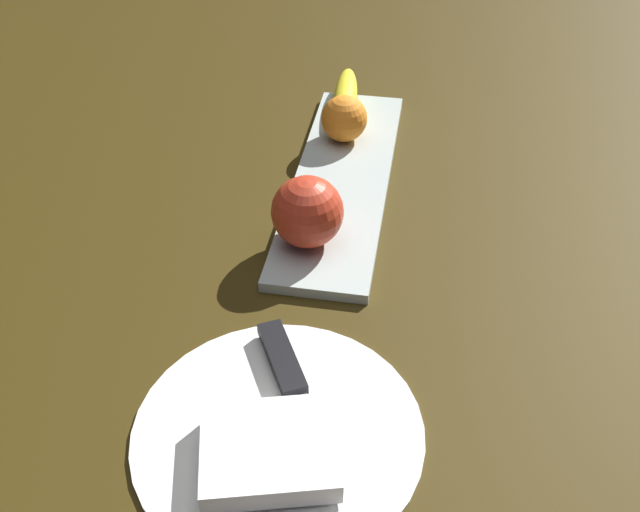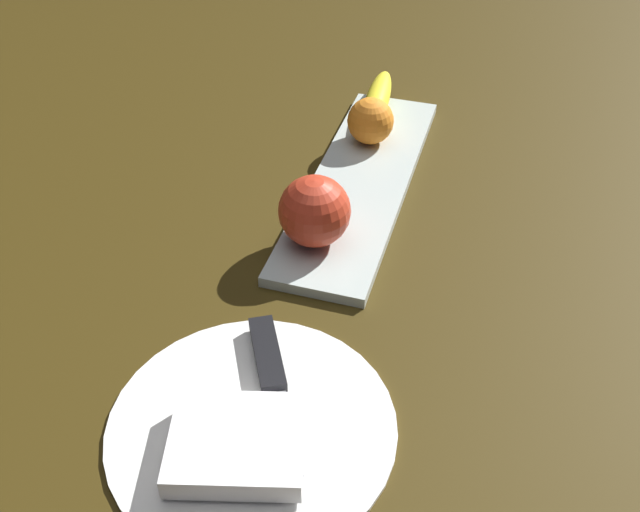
% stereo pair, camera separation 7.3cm
% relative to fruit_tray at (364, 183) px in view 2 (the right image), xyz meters
% --- Properties ---
extents(ground_plane, '(2.40, 2.40, 0.00)m').
position_rel_fruit_tray_xyz_m(ground_plane, '(0.04, -0.00, -0.01)').
color(ground_plane, '#34280A').
extents(fruit_tray, '(0.43, 0.12, 0.01)m').
position_rel_fruit_tray_xyz_m(fruit_tray, '(0.00, 0.00, 0.00)').
color(fruit_tray, '#B1BEB8').
rests_on(fruit_tray, ground_plane).
extents(apple, '(0.08, 0.08, 0.08)m').
position_rel_fruit_tray_xyz_m(apple, '(0.14, -0.02, 0.05)').
color(apple, '#BB341E').
rests_on(apple, fruit_tray).
extents(banana, '(0.19, 0.05, 0.03)m').
position_rel_fruit_tray_xyz_m(banana, '(-0.17, -0.02, 0.02)').
color(banana, yellow).
rests_on(banana, fruit_tray).
extents(orange_near_apple, '(0.06, 0.06, 0.06)m').
position_rel_fruit_tray_xyz_m(orange_near_apple, '(-0.09, -0.02, 0.04)').
color(orange_near_apple, orange).
rests_on(orange_near_apple, fruit_tray).
extents(dinner_plate, '(0.26, 0.26, 0.01)m').
position_rel_fruit_tray_xyz_m(dinner_plate, '(0.39, -0.00, -0.00)').
color(dinner_plate, white).
rests_on(dinner_plate, ground_plane).
extents(folded_napkin, '(0.12, 0.13, 0.02)m').
position_rel_fruit_tray_xyz_m(folded_napkin, '(0.42, -0.00, 0.01)').
color(folded_napkin, white).
rests_on(folded_napkin, dinner_plate).
extents(knife, '(0.17, 0.11, 0.01)m').
position_rel_fruit_tray_xyz_m(knife, '(0.33, -0.01, 0.01)').
color(knife, silver).
rests_on(knife, dinner_plate).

